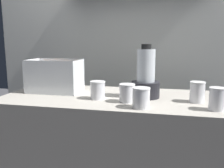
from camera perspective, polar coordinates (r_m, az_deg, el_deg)
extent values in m
cube|color=#9E998E|center=(1.70, 0.00, -17.88)|extent=(1.40, 0.64, 0.90)
cube|color=silver|center=(2.26, 4.25, 10.21)|extent=(2.60, 0.04, 2.50)
cube|color=white|center=(1.72, -13.27, -1.67)|extent=(0.35, 0.21, 0.01)
cube|color=white|center=(1.61, -15.01, 1.38)|extent=(0.35, 0.01, 0.22)
cube|color=white|center=(1.80, -11.98, 2.40)|extent=(0.35, 0.01, 0.22)
cube|color=white|center=(1.79, -18.47, 2.04)|extent=(0.01, 0.21, 0.22)
cube|color=white|center=(1.64, -7.90, 1.77)|extent=(0.01, 0.21, 0.22)
cone|color=orange|center=(1.70, -11.15, -1.15)|extent=(0.16, 0.13, 0.03)
cone|color=orange|center=(1.72, -13.23, -0.95)|extent=(0.05, 0.18, 0.03)
cone|color=orange|center=(1.71, -11.87, -1.12)|extent=(0.03, 0.18, 0.03)
cone|color=orange|center=(1.72, -13.01, -0.96)|extent=(0.17, 0.11, 0.03)
cone|color=orange|center=(1.74, -15.78, -0.13)|extent=(0.14, 0.03, 0.03)
cone|color=orange|center=(1.73, -13.18, 0.31)|extent=(0.15, 0.09, 0.03)
cone|color=orange|center=(1.73, -14.52, 0.12)|extent=(0.10, 0.17, 0.03)
cone|color=orange|center=(1.72, -14.04, -0.17)|extent=(0.18, 0.04, 0.03)
cone|color=orange|center=(1.70, -12.99, 0.70)|extent=(0.16, 0.04, 0.03)
cone|color=orange|center=(1.70, -13.66, 1.07)|extent=(0.13, 0.15, 0.03)
cylinder|color=black|center=(1.52, 7.92, -1.29)|extent=(0.18, 0.18, 0.10)
cylinder|color=silver|center=(1.49, 8.07, 4.37)|extent=(0.11, 0.11, 0.20)
cylinder|color=yellow|center=(1.50, 7.99, 1.32)|extent=(0.10, 0.10, 0.04)
cylinder|color=black|center=(1.49, 8.18, 8.80)|extent=(0.06, 0.06, 0.03)
cylinder|color=white|center=(1.46, -3.40, -1.56)|extent=(0.09, 0.09, 0.10)
cylinder|color=orange|center=(1.47, -3.39, -2.43)|extent=(0.08, 0.08, 0.06)
cylinder|color=white|center=(1.45, -3.42, 0.55)|extent=(0.09, 0.09, 0.01)
cylinder|color=white|center=(1.39, 3.60, -2.28)|extent=(0.09, 0.09, 0.10)
cylinder|color=orange|center=(1.39, 3.59, -2.93)|extent=(0.08, 0.08, 0.07)
cylinder|color=white|center=(1.38, 3.62, -0.13)|extent=(0.09, 0.09, 0.01)
cylinder|color=white|center=(1.27, 6.92, -3.42)|extent=(0.09, 0.09, 0.10)
cylinder|color=yellow|center=(1.28, 6.91, -3.77)|extent=(0.08, 0.08, 0.09)
cylinder|color=white|center=(1.26, 6.97, -1.01)|extent=(0.10, 0.10, 0.01)
cylinder|color=white|center=(1.47, 19.59, -1.92)|extent=(0.08, 0.08, 0.11)
cylinder|color=orange|center=(1.47, 19.56, -2.32)|extent=(0.08, 0.08, 0.09)
cylinder|color=white|center=(1.45, 19.73, 0.39)|extent=(0.09, 0.09, 0.01)
cylinder|color=white|center=(1.33, 23.66, -3.41)|extent=(0.08, 0.08, 0.11)
cylinder|color=orange|center=(1.33, 23.64, -3.73)|extent=(0.07, 0.07, 0.10)
cylinder|color=white|center=(1.32, 23.84, -0.91)|extent=(0.08, 0.08, 0.01)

